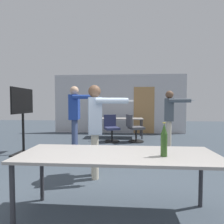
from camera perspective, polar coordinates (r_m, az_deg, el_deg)
The scene contains 10 objects.
back_wall at distance 7.83m, azimuth 2.56°, elevation 2.59°, with size 5.85×0.12×2.61m.
conference_table_near at distance 2.02m, azimuth 1.98°, elevation -15.05°, with size 2.19×0.74×0.75m.
conference_table_far at distance 6.81m, azimuth 2.29°, elevation -2.62°, with size 1.84×0.72×0.75m.
tv_screen at distance 5.04m, azimuth -27.12°, elevation -0.69°, with size 0.44×0.92×1.71m.
person_left_plaid at distance 5.00m, azimuth -11.97°, elevation 0.09°, with size 0.86×0.67×1.80m.
person_right_polo at distance 3.09m, azimuth -5.43°, elevation -3.16°, with size 0.83×0.57×1.63m.
person_center_tall at distance 5.35m, azimuth 18.32°, elevation -0.62°, with size 0.74×0.79×1.68m.
office_chair_near_pushed at distance 6.09m, azimuth -0.22°, elevation -5.58°, with size 0.60×0.64×0.92m.
office_chair_side_rolled at distance 6.04m, azimuth 7.23°, elevation -5.52°, with size 0.64×0.60×0.94m.
beer_bottle at distance 1.93m, azimuth 16.62°, elevation -8.88°, with size 0.07×0.07×0.36m.
Camera 1 is at (0.23, -1.50, 1.30)m, focal length 28.00 mm.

